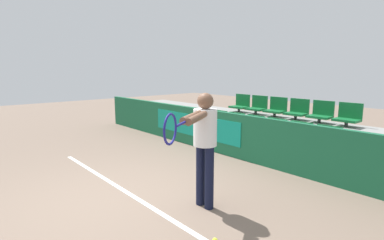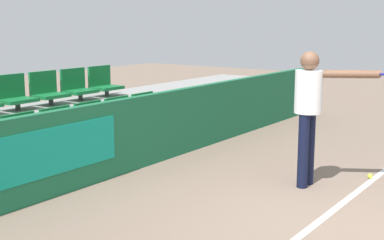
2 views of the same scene
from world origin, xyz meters
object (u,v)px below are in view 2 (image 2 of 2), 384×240
Objects in this scene: stadium_chair_1 at (23,137)px; stadium_chair_3 at (93,122)px; stadium_chair_9 at (48,90)px; stadium_chair_2 at (61,129)px; stadium_chair_10 at (77,87)px; stadium_chair_8 at (14,95)px; tennis_ball at (370,176)px; stadium_chair_11 at (104,83)px; stadium_chair_4 at (122,116)px; tennis_player at (315,103)px; stadium_chair_5 at (147,111)px.

stadium_chair_1 and stadium_chair_3 have the same top height.
stadium_chair_2 is at bearing -122.07° from stadium_chair_9.
stadium_chair_10 is (1.18, 0.94, 0.38)m from stadium_chair_2.
tennis_ball is (2.13, -4.39, -0.95)m from stadium_chair_8.
stadium_chair_11 is at bearing 0.00° from stadium_chair_8.
stadium_chair_4 is 1.00× the size of stadium_chair_10.
stadium_chair_3 is 1.00× the size of stadium_chair_4.
stadium_chair_10 is at bearing 102.15° from tennis_ball.
stadium_chair_11 is (1.77, 0.00, 0.00)m from stadium_chair_8.
stadium_chair_1 is at bearing -141.41° from stadium_chair_9.
stadium_chair_8 is 1.18m from stadium_chair_10.
stadium_chair_9 is (0.59, 0.94, 0.38)m from stadium_chair_2.
tennis_player reaches higher than stadium_chair_1.
stadium_chair_3 is (0.59, 0.00, 0.00)m from stadium_chair_2.
stadium_chair_2 is 1.00× the size of stadium_chair_9.
stadium_chair_9 is 0.30× the size of tennis_player.
stadium_chair_8 reaches higher than stadium_chair_3.
stadium_chair_8 is 1.77m from stadium_chair_11.
stadium_chair_9 reaches higher than stadium_chair_4.
stadium_chair_9 is (-1.18, 0.94, 0.38)m from stadium_chair_5.
stadium_chair_2 is 4.09m from tennis_ball.
stadium_chair_11 reaches higher than stadium_chair_2.
stadium_chair_8 is at bearing 141.41° from stadium_chair_4.
stadium_chair_4 is 1.18m from stadium_chair_11.
stadium_chair_10 is at bearing 122.07° from stadium_chair_5.
tennis_player is (0.22, -2.95, 0.44)m from stadium_chair_4.
stadium_chair_11 is 0.30× the size of tennis_player.
stadium_chair_8 is at bearing 122.07° from stadium_chair_3.
stadium_chair_4 reaches higher than tennis_ball.
stadium_chair_2 is at bearing 84.88° from tennis_player.
stadium_chair_3 is 1.00× the size of stadium_chair_9.
stadium_chair_10 is 0.30× the size of tennis_player.
stadium_chair_11 is at bearing 0.00° from stadium_chair_9.
tennis_ball is at bearing -51.78° from stadium_chair_1.
stadium_chair_4 is 1.56m from stadium_chair_8.
stadium_chair_2 is at bearing 0.00° from stadium_chair_1.
stadium_chair_3 is at bearing -122.07° from stadium_chair_10.
stadium_chair_3 is at bearing 0.00° from stadium_chair_2.
stadium_chair_5 is 1.02m from stadium_chair_11.
stadium_chair_4 is at bearing -90.00° from stadium_chair_10.
stadium_chair_10 is 0.59m from stadium_chair_11.
stadium_chair_9 is 1.18m from stadium_chair_11.
tennis_player is (0.81, -3.89, 0.06)m from stadium_chair_9.
stadium_chair_10 is 7.57× the size of tennis_ball.
stadium_chair_3 is 1.00× the size of stadium_chair_5.
stadium_chair_11 is 3.91m from tennis_player.
stadium_chair_1 is 1.00× the size of stadium_chair_4.
stadium_chair_9 is at bearing 180.00° from stadium_chair_11.
stadium_chair_8 is at bearing 180.00° from stadium_chair_9.
tennis_ball is at bearing -85.38° from stadium_chair_11.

